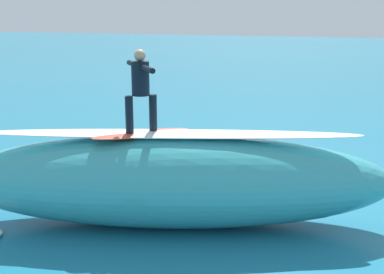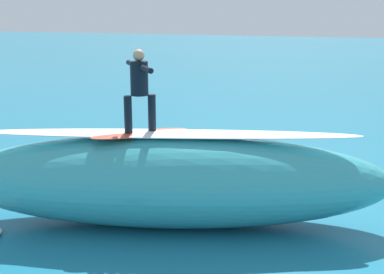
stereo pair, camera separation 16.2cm
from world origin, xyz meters
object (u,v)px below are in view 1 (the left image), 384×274
object	(u,v)px
surfboard_paddling	(229,171)
surfer_paddling	(228,163)
surfer_riding	(141,85)
surfboard_riding	(142,134)

from	to	relation	value
surfboard_paddling	surfer_paddling	xyz separation A→B (m)	(0.05, -0.12, 0.17)
surfer_riding	surfboard_paddling	size ratio (longest dim) A/B	0.81
surfboard_riding	surfer_riding	world-z (taller)	surfer_riding
surfboard_paddling	surfboard_riding	bearing A→B (deg)	-38.38
surfboard_paddling	surfer_riding	bearing A→B (deg)	-38.38
surfer_paddling	surfer_riding	bearing A→B (deg)	-37.20
surfboard_riding	surfer_paddling	world-z (taller)	surfboard_riding
surfboard_paddling	surfer_paddling	size ratio (longest dim) A/B	1.17
surfboard_riding	surfer_paddling	xyz separation A→B (m)	(-0.92, -3.81, -1.65)
surfer_riding	surfer_paddling	xyz separation A→B (m)	(-0.92, -3.81, -2.60)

